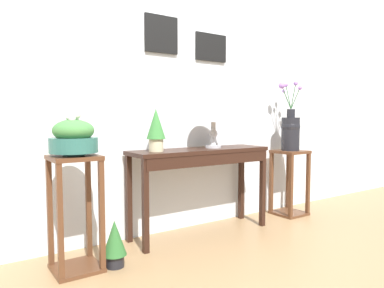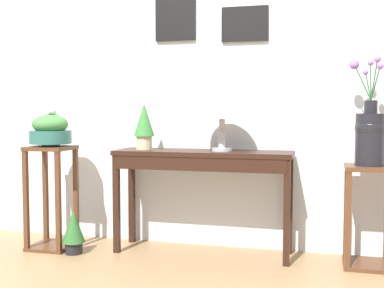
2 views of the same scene
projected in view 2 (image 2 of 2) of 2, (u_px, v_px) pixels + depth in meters
The scene contains 9 objects.
back_wall_with_art at pixel (207, 73), 3.96m from camera, with size 9.00×0.13×2.80m.
console_table at pixel (202, 166), 3.71m from camera, with size 1.35×0.38×0.79m.
table_lamp at pixel (222, 108), 3.67m from camera, with size 0.38×0.38×0.43m.
potted_plant_on_console at pixel (144, 124), 3.82m from camera, with size 0.16×0.16×0.36m.
pedestal_stand_left at pixel (52, 197), 3.90m from camera, with size 0.32×0.32×0.82m.
planter_bowl_wide_left at pixel (50, 130), 3.86m from camera, with size 0.33×0.33×0.31m.
pedestal_stand_right at pixel (368, 217), 3.43m from camera, with size 0.32×0.32×0.72m.
flower_vase_tall_right at pixel (370, 132), 3.39m from camera, with size 0.25×0.21×0.75m.
potted_plant_floor at pixel (74, 230), 3.75m from camera, with size 0.17×0.17×0.34m.
Camera 2 is at (0.90, -2.48, 1.10)m, focal length 46.00 mm.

